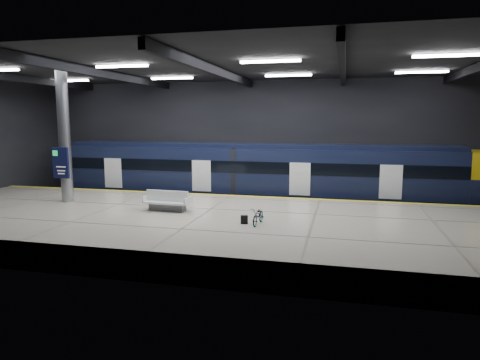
% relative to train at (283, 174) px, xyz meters
% --- Properties ---
extents(ground, '(30.00, 30.00, 0.00)m').
position_rel_train_xyz_m(ground, '(-2.55, -5.50, -2.06)').
color(ground, black).
rests_on(ground, ground).
extents(room_shell, '(30.10, 16.10, 8.05)m').
position_rel_train_xyz_m(room_shell, '(-2.55, -5.49, 3.66)').
color(room_shell, black).
rests_on(room_shell, ground).
extents(platform, '(30.00, 11.00, 1.10)m').
position_rel_train_xyz_m(platform, '(-2.55, -8.00, -1.51)').
color(platform, beige).
rests_on(platform, ground).
extents(safety_strip, '(30.00, 0.40, 0.01)m').
position_rel_train_xyz_m(safety_strip, '(-2.55, -2.75, -0.95)').
color(safety_strip, gold).
rests_on(safety_strip, platform).
extents(rails, '(30.00, 1.52, 0.16)m').
position_rel_train_xyz_m(rails, '(-2.55, 0.00, -1.98)').
color(rails, gray).
rests_on(rails, ground).
extents(train, '(29.40, 2.84, 3.79)m').
position_rel_train_xyz_m(train, '(0.00, 0.00, 0.00)').
color(train, black).
rests_on(train, ground).
extents(bench, '(2.25, 1.02, 0.98)m').
position_rel_train_xyz_m(bench, '(-4.47, -7.41, -0.62)').
color(bench, '#595B60').
rests_on(bench, platform).
extents(bicycle, '(0.59, 1.42, 0.73)m').
position_rel_train_xyz_m(bicycle, '(0.29, -9.06, -0.60)').
color(bicycle, '#99999E').
rests_on(bicycle, platform).
extents(pannier_bag, '(0.33, 0.24, 0.35)m').
position_rel_train_xyz_m(pannier_bag, '(-0.31, -9.06, -0.78)').
color(pannier_bag, black).
rests_on(pannier_bag, platform).
extents(info_column, '(0.90, 0.78, 6.90)m').
position_rel_train_xyz_m(info_column, '(-10.55, -6.52, 2.40)').
color(info_column, '#9EA0A5').
rests_on(info_column, platform).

